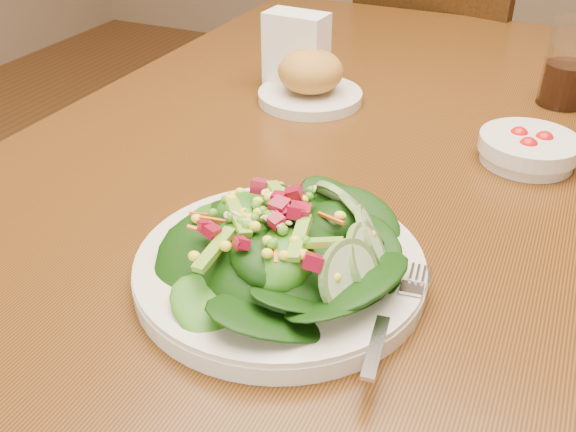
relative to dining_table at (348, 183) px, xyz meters
name	(u,v)px	position (x,y,z in m)	size (l,w,h in m)	color
dining_table	(348,183)	(0.00, 0.00, 0.00)	(0.90, 1.40, 0.75)	#5A3413
chair_far	(440,85)	(-0.03, 0.87, -0.14)	(0.54, 0.54, 0.96)	#392008
salad_plate	(289,255)	(0.07, -0.39, 0.13)	(0.30, 0.30, 0.09)	silver
bread_plate	(310,81)	(-0.10, 0.06, 0.14)	(0.17, 0.17, 0.09)	silver
tomato_bowl	(528,149)	(0.26, -0.01, 0.12)	(0.13, 0.13, 0.04)	silver
drinking_glass	(568,70)	(0.29, 0.22, 0.16)	(0.08, 0.08, 0.14)	silver
napkin_holder	(296,51)	(-0.14, 0.10, 0.17)	(0.11, 0.06, 0.13)	white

